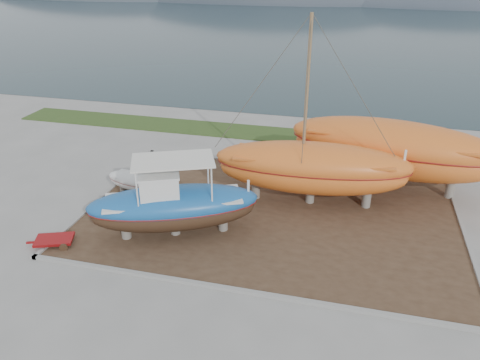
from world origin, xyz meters
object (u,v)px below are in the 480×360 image
(white_dinghy, at_px, (140,184))
(orange_sailboat, at_px, (316,116))
(blue_caique, at_px, (173,198))
(orange_bare_hull, at_px, (391,156))
(red_trailer, at_px, (55,242))

(white_dinghy, bearing_deg, orange_sailboat, 16.01)
(blue_caique, relative_size, orange_sailboat, 0.78)
(orange_sailboat, distance_m, orange_bare_hull, 5.70)
(white_dinghy, distance_m, orange_bare_hull, 13.67)
(orange_sailboat, relative_size, orange_bare_hull, 0.88)
(blue_caique, height_order, white_dinghy, blue_caique)
(orange_bare_hull, bearing_deg, blue_caique, -131.79)
(blue_caique, height_order, orange_bare_hull, blue_caique)
(orange_bare_hull, bearing_deg, white_dinghy, -151.66)
(white_dinghy, relative_size, orange_bare_hull, 0.34)
(red_trailer, bearing_deg, white_dinghy, 52.12)
(white_dinghy, relative_size, orange_sailboat, 0.39)
(red_trailer, bearing_deg, blue_caique, 2.64)
(blue_caique, relative_size, orange_bare_hull, 0.69)
(white_dinghy, xyz_separation_m, red_trailer, (-1.66, -5.47, -0.47))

